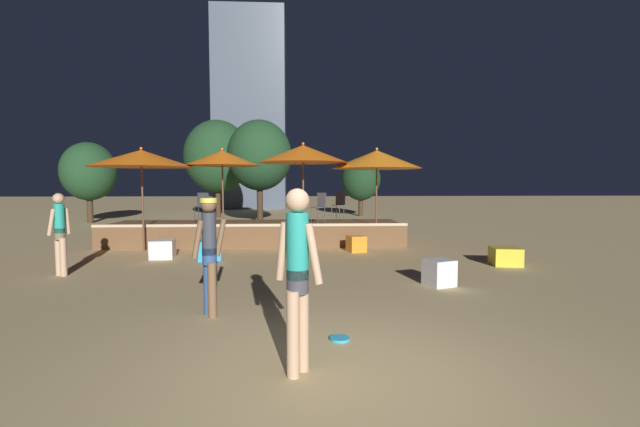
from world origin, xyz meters
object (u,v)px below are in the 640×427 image
Objects in this scene: patio_umbrella_0 at (141,159)px; bistro_chair_0 at (320,204)px; person_2 at (60,231)px; background_tree_1 at (361,179)px; background_tree_3 at (259,156)px; patio_umbrella_3 at (222,158)px; cube_seat_0 at (209,250)px; frisbee_disc at (340,339)px; patio_umbrella_1 at (303,154)px; background_tree_0 at (89,172)px; cube_seat_2 at (163,249)px; bistro_chair_2 at (202,204)px; cube_seat_3 at (505,256)px; person_0 at (209,249)px; person_1 at (298,271)px; cube_seat_4 at (439,272)px; cube_seat_1 at (356,244)px; patio_umbrella_2 at (377,160)px; bistro_chair_1 at (339,202)px; background_tree_2 at (217,156)px.

patio_umbrella_0 is 5.33m from bistro_chair_0.
background_tree_1 is (8.68, 15.93, 1.23)m from person_2.
patio_umbrella_3 is at bearing -93.82° from background_tree_3.
frisbee_disc is at bearing -64.30° from cube_seat_0.
patio_umbrella_3 reaches higher than patio_umbrella_0.
patio_umbrella_1 reaches higher than patio_umbrella_0.
patio_umbrella_3 is 0.76× the size of background_tree_0.
bistro_chair_2 is (0.45, 2.61, 1.04)m from cube_seat_2.
cube_seat_3 reaches higher than frisbee_disc.
cube_seat_2 is at bearing 172.66° from person_0.
patio_umbrella_0 is at bearing -109.40° from background_tree_3.
patio_umbrella_0 is at bearing -119.99° from person_1.
cube_seat_0 is 1.09× the size of cube_seat_4.
background_tree_3 is (-5.46, -5.28, 1.02)m from background_tree_1.
background_tree_0 reaches higher than cube_seat_3.
cube_seat_4 is at bearing -22.87° from bistro_chair_0.
cube_seat_2 is (-5.12, -0.78, 0.01)m from cube_seat_1.
person_0 is at bearing -117.20° from cube_seat_1.
patio_umbrella_0 reaches higher than bistro_chair_2.
patio_umbrella_2 is 5.56m from cube_seat_0.
patio_umbrella_3 reaches higher than cube_seat_4.
patio_umbrella_2 reaches higher than bistro_chair_1.
person_0 reaches higher than cube_seat_0.
bistro_chair_2 is at bearing 161.65° from person_0.
person_1 is 19.91m from background_tree_0.
background_tree_0 is at bearing 145.54° from patio_umbrella_2.
patio_umbrella_2 is 4.54× the size of cube_seat_0.
cube_seat_3 is (7.13, -1.08, -0.04)m from cube_seat_0.
bistro_chair_0 is at bearing 11.69° from patio_umbrella_0.
background_tree_1 reaches higher than cube_seat_3.
person_0 is at bearing -63.14° from patio_umbrella_0.
bistro_chair_1 is at bearing -59.56° from background_tree_2.
bistro_chair_1 is 0.19× the size of background_tree_3.
background_tree_2 is (-8.24, -0.50, 1.28)m from background_tree_1.
background_tree_1 reaches higher than person_0.
patio_umbrella_3 is 0.54× the size of background_tree_2.
person_1 reaches higher than person_2.
cube_seat_2 is (-1.28, -1.60, -2.42)m from patio_umbrella_3.
patio_umbrella_0 is 0.61× the size of background_tree_3.
background_tree_2 is (-5.92, 10.07, 2.17)m from bistro_chair_1.
patio_umbrella_0 is 2.80m from cube_seat_2.
cube_seat_0 is at bearing -80.63° from background_tree_2.
person_1 is (1.27, -1.96, 0.08)m from person_0.
bistro_chair_0 is (2.93, 2.50, 1.03)m from cube_seat_0.
cube_seat_1 is at bearing -38.86° from background_tree_0.
bistro_chair_2 is (-7.91, 3.97, 1.07)m from cube_seat_3.
patio_umbrella_1 is 13.28m from background_tree_1.
background_tree_0 is (-5.15, 12.23, 1.55)m from person_2.
person_1 is at bearing -77.54° from background_tree_2.
background_tree_0 is 8.54m from background_tree_3.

